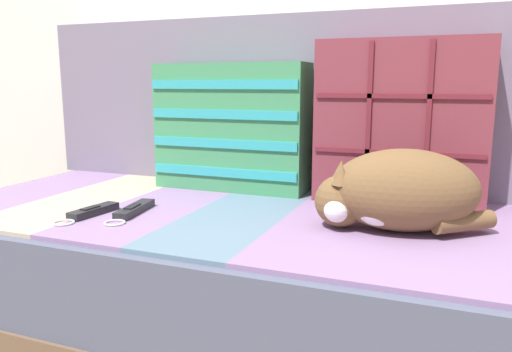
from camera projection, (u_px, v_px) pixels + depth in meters
The scene contains 7 objects.
couch at pixel (334, 291), 1.23m from camera, with size 2.18×0.84×0.38m.
sofa_backrest at pixel (365, 103), 1.47m from camera, with size 2.14×0.14×0.51m.
throw_pillow_quilted at pixel (400, 123), 1.30m from camera, with size 0.43×0.14×0.43m.
throw_pillow_striped at pixel (232, 127), 1.48m from camera, with size 0.46×0.14×0.37m.
sleeping_cat at pixel (395, 192), 1.07m from camera, with size 0.38×0.27×0.18m.
game_remote_near at pixel (91, 212), 1.21m from camera, with size 0.06×0.19×0.02m.
game_remote_far at pixel (133, 210), 1.22m from camera, with size 0.07×0.21×0.02m.
Camera 1 is at (0.25, -1.02, 0.69)m, focal length 35.00 mm.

